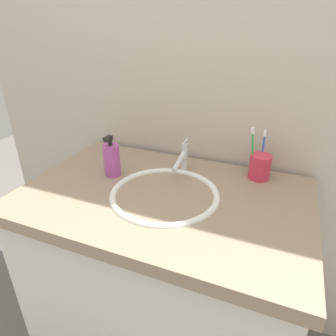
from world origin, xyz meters
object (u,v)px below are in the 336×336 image
object	(u,v)px
toothbrush_green	(253,149)
faucet	(183,158)
toothbrush_blue	(263,150)
soap_dispenser	(112,159)
toothbrush_cup	(260,167)

from	to	relation	value
toothbrush_green	faucet	bearing A→B (deg)	-164.77
toothbrush_blue	faucet	bearing A→B (deg)	-159.22
faucet	toothbrush_green	size ratio (longest dim) A/B	0.80
toothbrush_blue	soap_dispenser	distance (m)	0.58
toothbrush_blue	soap_dispenser	bearing A→B (deg)	-156.79
faucet	toothbrush_blue	world-z (taller)	toothbrush_blue
toothbrush_blue	toothbrush_green	world-z (taller)	toothbrush_green
faucet	soap_dispenser	world-z (taller)	soap_dispenser
faucet	toothbrush_blue	distance (m)	0.31
toothbrush_blue	toothbrush_green	size ratio (longest dim) A/B	0.89
toothbrush_blue	soap_dispenser	xyz separation A→B (m)	(-0.53, -0.23, -0.04)
toothbrush_blue	toothbrush_cup	bearing A→B (deg)	-88.21
toothbrush_cup	toothbrush_blue	xyz separation A→B (m)	(-0.00, 0.04, 0.06)
toothbrush_cup	toothbrush_green	bearing A→B (deg)	-177.78
faucet	toothbrush_cup	xyz separation A→B (m)	(0.29, 0.07, -0.02)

